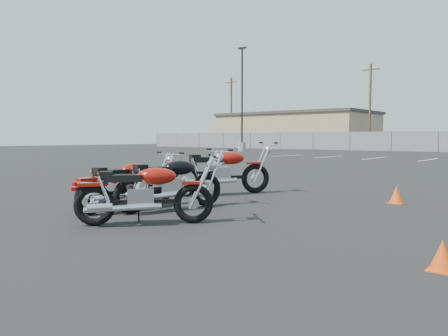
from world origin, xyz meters
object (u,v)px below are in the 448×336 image
Objects in this scene: motorcycle_second_black at (170,183)px; motorcycle_rear_red at (144,193)px; motorcycle_front_red at (222,171)px; motorcycle_third_red at (127,184)px.

motorcycle_second_black is 1.28m from motorcycle_rear_red.
motorcycle_front_red is at bearing 105.82° from motorcycle_second_black.
motorcycle_rear_red is at bearing -69.14° from motorcycle_front_red.
motorcycle_rear_red reaches higher than motorcycle_third_red.
motorcycle_third_red is (-0.57, -0.47, -0.03)m from motorcycle_second_black.
motorcycle_second_black reaches higher than motorcycle_rear_red.
motorcycle_rear_red is (1.20, -0.64, 0.01)m from motorcycle_third_red.
motorcycle_front_red is 2.16m from motorcycle_second_black.
motorcycle_front_red reaches higher than motorcycle_rear_red.
motorcycle_rear_red is at bearing -60.61° from motorcycle_second_black.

